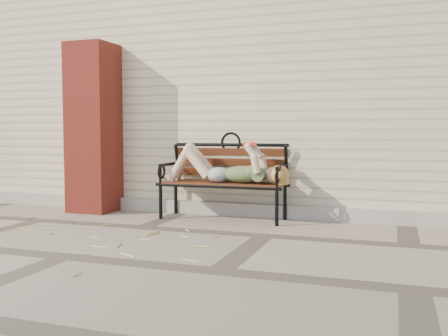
% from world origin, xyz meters
% --- Properties ---
extents(ground, '(80.00, 80.00, 0.00)m').
position_xyz_m(ground, '(0.00, 0.00, 0.00)').
color(ground, gray).
rests_on(ground, ground).
extents(house_wall, '(8.00, 4.00, 3.00)m').
position_xyz_m(house_wall, '(0.00, 3.00, 1.50)').
color(house_wall, beige).
rests_on(house_wall, ground).
extents(foundation_strip, '(8.00, 0.10, 0.15)m').
position_xyz_m(foundation_strip, '(0.00, 0.97, 0.07)').
color(foundation_strip, '#A49F94').
rests_on(foundation_strip, ground).
extents(brick_pillar, '(0.50, 0.50, 2.00)m').
position_xyz_m(brick_pillar, '(-2.30, 0.75, 1.00)').
color(brick_pillar, '#A43125').
rests_on(brick_pillar, ground).
extents(garden_bench, '(1.48, 0.59, 0.96)m').
position_xyz_m(garden_bench, '(-0.65, 0.80, 0.54)').
color(garden_bench, black).
rests_on(garden_bench, ground).
extents(reading_woman, '(1.40, 0.32, 0.44)m').
position_xyz_m(reading_woman, '(-0.64, 0.69, 0.57)').
color(reading_woman, '#0B344D').
rests_on(reading_woman, ground).
extents(straw_scatter, '(3.08, 1.79, 0.01)m').
position_xyz_m(straw_scatter, '(-1.73, -0.91, 0.01)').
color(straw_scatter, '#DBD26B').
rests_on(straw_scatter, ground).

